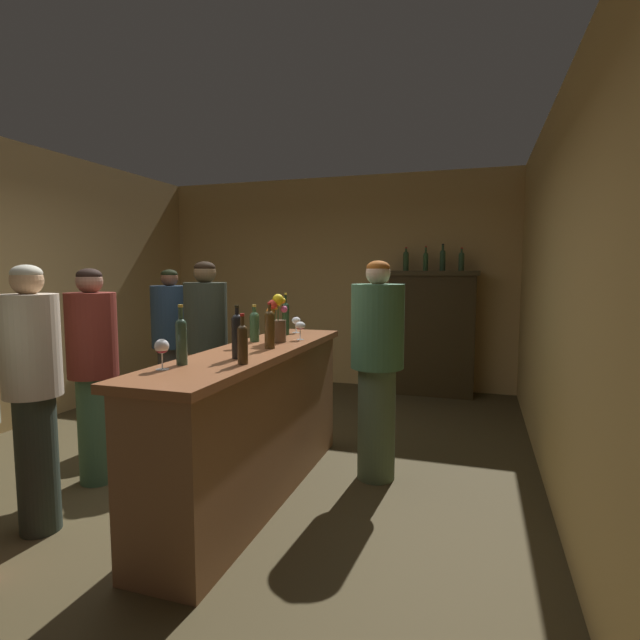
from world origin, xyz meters
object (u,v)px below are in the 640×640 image
wine_bottle_malbec (254,325)px  wine_bottle_merlot (243,342)px  display_bottle_left (406,260)px  wine_bottle_pinot (237,334)px  patron_in_grey (206,345)px  wine_bottle_rose (286,317)px  cheese_plate (276,333)px  wine_bottle_riesling (181,339)px  wine_glass_spare (296,321)px  wine_glass_rear (162,348)px  flower_arrangement (277,320)px  bartender (377,362)px  display_cabinet (432,330)px  wine_bottle_syrah (270,328)px  patron_in_navy (93,367)px  patron_redhead (171,341)px  wine_glass_mid (237,333)px  wine_glass_front (300,327)px  patron_by_cabinet (33,387)px  display_bottle_center (443,259)px  display_bottle_midright (461,260)px  display_bottle_midleft (426,260)px  bar_counter (254,423)px

wine_bottle_malbec → wine_bottle_merlot: wine_bottle_merlot is taller
wine_bottle_merlot → display_bottle_left: 3.92m
wine_bottle_pinot → patron_in_grey: bearing=127.9°
wine_bottle_rose → wine_bottle_malbec: bearing=-100.1°
wine_bottle_pinot → cheese_plate: 1.24m
wine_bottle_riesling → wine_glass_spare: 1.58m
wine_bottle_pinot → wine_glass_rear: wine_bottle_pinot is taller
flower_arrangement → bartender: size_ratio=0.22×
display_cabinet → wine_bottle_syrah: 3.41m
patron_in_navy → patron_redhead: 1.42m
wine_glass_spare → display_cabinet: bearing=68.5°
wine_bottle_syrah → flower_arrangement: flower_arrangement is taller
wine_glass_spare → wine_bottle_merlot: bearing=-81.5°
patron_redhead → patron_in_navy: bearing=-50.9°
wine_glass_mid → wine_bottle_riesling: bearing=-91.5°
wine_bottle_riesling → wine_bottle_merlot: bearing=21.3°
wine_glass_front → patron_in_grey: size_ratio=0.09×
wine_bottle_malbec → wine_glass_front: wine_bottle_malbec is taller
wine_bottle_syrah → wine_glass_mid: 0.23m
wine_bottle_riesling → wine_bottle_merlot: (0.32, 0.13, -0.02)m
patron_by_cabinet → patron_in_navy: 0.71m
display_cabinet → wine_glass_spare: display_cabinet is taller
patron_by_cabinet → display_cabinet: bearing=19.7°
cheese_plate → patron_in_grey: 0.72m
wine_glass_mid → patron_redhead: 1.91m
wine_glass_rear → display_bottle_center: size_ratio=0.51×
wine_bottle_rose → patron_in_navy: bearing=-141.8°
wine_bottle_riesling → wine_bottle_rose: bearing=87.1°
display_bottle_center → patron_in_grey: bearing=-128.0°
wine_bottle_pinot → patron_by_cabinet: 1.25m
display_bottle_center → bartender: display_bottle_center is taller
cheese_plate → patron_in_navy: size_ratio=0.12×
wine_bottle_riesling → display_bottle_midright: display_bottle_midright is taller
display_bottle_left → display_bottle_midright: size_ratio=1.05×
flower_arrangement → display_bottle_center: (1.00, 2.99, 0.52)m
wine_bottle_syrah → patron_in_navy: 1.39m
display_bottle_midleft → patron_in_navy: display_bottle_midleft is taller
wine_bottle_rose → patron_in_navy: 1.52m
wine_bottle_pinot → display_bottle_left: bearing=82.3°
wine_bottle_malbec → patron_by_cabinet: 1.50m
display_bottle_midright → patron_redhead: bearing=-143.1°
bar_counter → display_bottle_center: (1.03, 3.35, 1.21)m
wine_bottle_malbec → bartender: bartender is taller
wine_bottle_riesling → patron_in_grey: (-0.75, 1.52, -0.29)m
display_bottle_midleft → bartender: bearing=-91.3°
display_bottle_midright → patron_by_cabinet: bearing=-118.9°
display_bottle_center → display_bottle_midright: size_ratio=1.17×
wine_bottle_rose → patron_in_navy: (-1.17, -0.92, -0.32)m
wine_bottle_riesling → wine_glass_mid: (0.02, 0.64, -0.04)m
wine_bottle_riesling → patron_redhead: patron_redhead is taller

